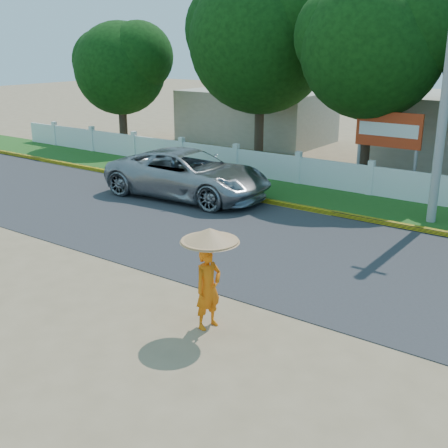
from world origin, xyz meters
name	(u,v)px	position (x,y,z in m)	size (l,w,h in m)	color
ground	(170,304)	(0.00, 0.00, 0.00)	(120.00, 120.00, 0.00)	#9E8460
road	(277,246)	(0.00, 4.50, 0.01)	(60.00, 7.00, 0.02)	#38383A
grass_verge	(353,204)	(0.00, 9.75, 0.01)	(60.00, 3.50, 0.03)	#2D601E
curb	(332,213)	(0.00, 8.05, 0.08)	(40.00, 0.18, 0.16)	yellow
fence	(370,181)	(0.00, 11.20, 0.55)	(40.00, 0.10, 1.10)	silver
building_far	(256,116)	(-10.00, 19.00, 1.40)	(8.00, 5.00, 2.80)	#B7AD99
utility_pole	(446,91)	(2.82, 9.20, 4.04)	(0.28, 0.28, 8.08)	gray
vehicle	(188,174)	(-5.29, 7.13, 0.85)	(2.83, 6.14, 1.71)	#93969A
monk_with_parasol	(209,264)	(1.30, -0.29, 1.35)	(1.14, 1.14, 2.08)	orange
billboard	(388,134)	(0.12, 12.30, 2.14)	(2.50, 0.13, 2.95)	gray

